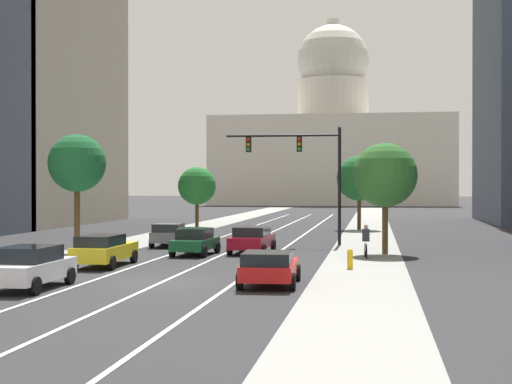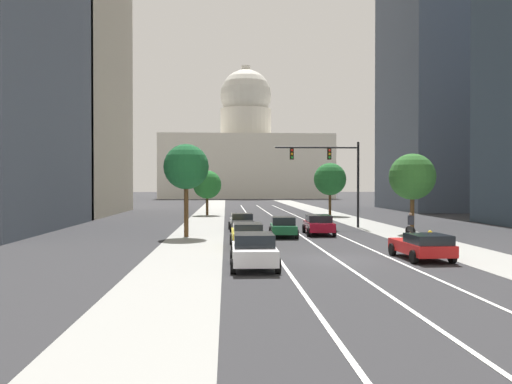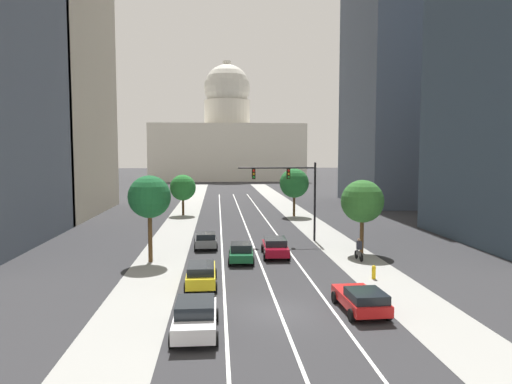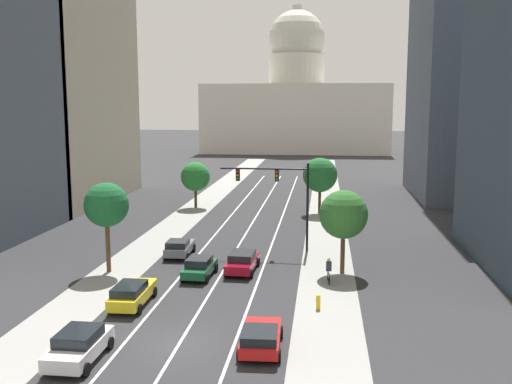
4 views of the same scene
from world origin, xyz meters
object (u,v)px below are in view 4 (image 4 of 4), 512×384
object	(u,v)px
car_gray	(179,247)
car_yellow	(132,293)
traffic_signal_mast	(281,189)
car_green	(199,267)
street_tree_mid_left	(106,205)
capitol_building	(296,105)
street_tree_far_right	(320,175)
street_tree_near_right	(343,215)
fire_hydrant	(318,302)
car_white	(79,345)
car_crimson	(242,261)
car_red	(261,337)
street_tree_near_left	(195,177)
cyclist	(329,271)

from	to	relation	value
car_gray	car_yellow	distance (m)	11.66
traffic_signal_mast	car_green	bearing A→B (deg)	-122.79
car_gray	street_tree_mid_left	world-z (taller)	street_tree_mid_left
capitol_building	car_green	bearing A→B (deg)	-90.73
street_tree_far_right	street_tree_mid_left	xyz separation A→B (m)	(-15.07, -24.68, 0.61)
car_yellow	street_tree_near_right	world-z (taller)	street_tree_near_right
fire_hydrant	street_tree_mid_left	bearing A→B (deg)	158.14
capitol_building	fire_hydrant	xyz separation A→B (m)	(7.01, -116.25, -11.39)
capitol_building	car_white	world-z (taller)	capitol_building
street_tree_far_right	street_tree_mid_left	size ratio (longest dim) A/B	0.95
car_gray	capitol_building	bearing A→B (deg)	-4.16
car_crimson	car_red	distance (m)	13.90
car_red	street_tree_mid_left	size ratio (longest dim) A/B	0.66
car_yellow	street_tree_near_left	xyz separation A→B (m)	(-3.50, 33.58, 2.90)
car_red	cyclist	distance (m)	12.08
street_tree_far_right	car_green	bearing A→B (deg)	-108.05
car_red	car_green	distance (m)	13.14
capitol_building	car_white	size ratio (longest dim) A/B	10.45
capitol_building	car_crimson	xyz separation A→B (m)	(1.41, -108.91, -11.07)
fire_hydrant	street_tree_near_right	world-z (taller)	street_tree_near_right
car_white	traffic_signal_mast	size ratio (longest dim) A/B	0.59
car_crimson	street_tree_near_right	size ratio (longest dim) A/B	0.77
car_gray	street_tree_mid_left	size ratio (longest dim) A/B	0.63
street_tree_near_left	street_tree_mid_left	bearing A→B (deg)	-91.17
street_tree_near_right	street_tree_mid_left	bearing A→B (deg)	-174.11
capitol_building	car_green	world-z (taller)	capitol_building
car_crimson	car_white	world-z (taller)	car_white
car_yellow	fire_hydrant	size ratio (longest dim) A/B	5.24
car_gray	street_tree_far_right	world-z (taller)	street_tree_far_right
car_crimson	car_yellow	xyz separation A→B (m)	(-5.62, -8.03, 0.01)
car_yellow	fire_hydrant	bearing A→B (deg)	-87.16
car_gray	street_tree_mid_left	xyz separation A→B (m)	(-4.05, -4.84, 4.20)
car_gray	fire_hydrant	distance (m)	15.70
car_white	street_tree_near_right	distance (m)	21.07
car_white	cyclist	xyz separation A→B (m)	(11.86, 13.76, 0.04)
street_tree_mid_left	car_yellow	bearing A→B (deg)	-59.28
car_white	street_tree_near_left	world-z (taller)	street_tree_near_left
street_tree_mid_left	street_tree_near_right	bearing A→B (deg)	5.89
car_white	capitol_building	bearing A→B (deg)	-1.78
car_crimson	car_green	distance (m)	3.31
street_tree_near_right	street_tree_mid_left	xyz separation A→B (m)	(-16.92, -1.74, 0.65)
capitol_building	street_tree_near_right	xyz separation A→B (m)	(8.65, -108.38, -7.56)
car_yellow	traffic_signal_mast	world-z (taller)	traffic_signal_mast
cyclist	street_tree_near_left	distance (m)	31.70
cyclist	street_tree_far_right	distance (m)	25.74
car_yellow	street_tree_far_right	size ratio (longest dim) A/B	0.76
car_green	cyclist	world-z (taller)	cyclist
car_red	street_tree_far_right	distance (m)	37.34
car_white	street_tree_mid_left	bearing A→B (deg)	15.68
street_tree_far_right	street_tree_near_right	bearing A→B (deg)	-85.39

